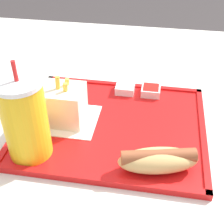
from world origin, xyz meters
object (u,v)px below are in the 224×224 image
(sauce_cup_mayo, at_px, (125,88))
(sauce_cup_ketchup, at_px, (151,90))
(soda_cup, at_px, (25,119))
(fries_carton, at_px, (62,104))
(hot_dog_far, at_px, (158,160))

(sauce_cup_mayo, height_order, sauce_cup_ketchup, same)
(soda_cup, xyz_separation_m, sauce_cup_mayo, (-0.14, -0.24, -0.07))
(soda_cup, height_order, fries_carton, soda_cup)
(hot_dog_far, distance_m, fries_carton, 0.23)
(fries_carton, bearing_deg, sauce_cup_ketchup, -143.34)
(hot_dog_far, xyz_separation_m, sauce_cup_mayo, (0.09, -0.24, -0.01))
(soda_cup, bearing_deg, sauce_cup_ketchup, -131.38)
(hot_dog_far, height_order, sauce_cup_ketchup, hot_dog_far)
(soda_cup, relative_size, sauce_cup_mayo, 4.33)
(soda_cup, distance_m, sauce_cup_ketchup, 0.32)
(fries_carton, bearing_deg, soda_cup, 73.56)
(hot_dog_far, bearing_deg, fries_carton, -27.87)
(fries_carton, bearing_deg, sauce_cup_mayo, -130.86)
(hot_dog_far, distance_m, sauce_cup_ketchup, 0.24)
(sauce_cup_mayo, bearing_deg, hot_dog_far, 110.77)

